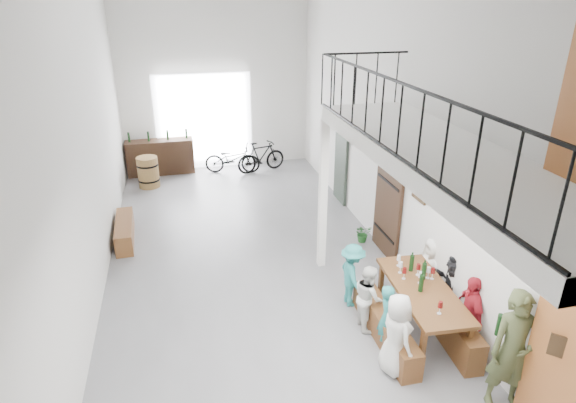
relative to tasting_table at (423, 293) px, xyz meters
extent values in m
plane|color=slate|center=(-2.20, 2.75, -0.71)|extent=(12.00, 12.00, 0.00)
plane|color=silver|center=(-2.20, 8.75, 2.04)|extent=(5.50, 0.00, 5.50)
plane|color=silver|center=(-2.20, -3.25, 2.04)|extent=(5.50, 0.00, 5.50)
plane|color=silver|center=(-4.95, 2.75, 2.04)|extent=(0.00, 12.00, 12.00)
plane|color=silver|center=(0.55, 2.75, 2.04)|extent=(0.00, 12.00, 12.00)
cube|color=white|center=(-2.60, 8.69, 0.69)|extent=(2.80, 0.08, 2.80)
cube|color=#A45B2A|center=(0.50, -2.15, 0.34)|extent=(0.06, 0.95, 2.10)
cube|color=#352112|center=(0.50, 2.45, 0.29)|extent=(0.06, 1.10, 2.00)
cube|color=#2B352C|center=(0.50, 5.25, 0.29)|extent=(0.06, 0.80, 2.00)
cube|color=#3F2C19|center=(0.52, 1.35, 1.19)|extent=(0.04, 0.45, 0.55)
cylinder|color=white|center=(0.51, 3.95, 1.69)|extent=(0.04, 0.28, 0.28)
cube|color=white|center=(-0.20, -0.45, 2.29)|extent=(1.50, 5.60, 0.25)
cube|color=black|center=(-0.93, -0.45, 3.27)|extent=(0.03, 5.60, 0.03)
cube|color=black|center=(-0.93, -0.45, 2.44)|extent=(0.03, 5.60, 0.03)
cube|color=black|center=(-0.20, 2.33, 3.27)|extent=(1.50, 0.03, 0.03)
cube|color=white|center=(-0.90, 2.30, 0.73)|extent=(0.14, 0.14, 2.88)
cube|color=brown|center=(0.00, 0.00, 0.05)|extent=(0.95, 2.02, 0.06)
cube|color=brown|center=(-0.40, -0.82, -0.34)|extent=(0.07, 0.07, 0.73)
cube|color=brown|center=(0.28, -0.87, -0.34)|extent=(0.07, 0.07, 0.73)
cube|color=brown|center=(-0.28, 0.87, -0.34)|extent=(0.07, 0.07, 0.73)
cube|color=brown|center=(0.40, 0.82, -0.34)|extent=(0.07, 0.07, 0.73)
cube|color=brown|center=(-0.61, -0.06, -0.48)|extent=(0.34, 1.96, 0.45)
cube|color=brown|center=(0.37, 0.02, -0.45)|extent=(0.47, 2.28, 0.52)
cylinder|color=black|center=(0.05, 0.51, 0.26)|extent=(0.07, 0.07, 0.35)
cylinder|color=black|center=(-0.08, -0.06, 0.26)|extent=(0.07, 0.07, 0.35)
cylinder|color=black|center=(0.12, 0.24, 0.26)|extent=(0.07, 0.07, 0.35)
cube|color=brown|center=(-4.70, 4.23, -0.48)|extent=(0.41, 1.59, 0.44)
cylinder|color=olive|center=(-4.28, 7.36, -0.28)|extent=(0.57, 0.57, 0.85)
cylinder|color=black|center=(-4.28, 7.36, -0.49)|extent=(0.58, 0.58, 0.05)
cylinder|color=black|center=(-4.28, 7.36, -0.07)|extent=(0.58, 0.58, 0.05)
cube|color=#352112|center=(-3.95, 8.40, -0.20)|extent=(1.92, 0.57, 1.01)
cylinder|color=black|center=(-4.75, 8.40, 0.44)|extent=(0.06, 0.06, 0.28)
cylinder|color=black|center=(-4.22, 8.36, 0.44)|extent=(0.06, 0.06, 0.28)
cylinder|color=black|center=(-3.68, 8.40, 0.44)|extent=(0.06, 0.06, 0.28)
cylinder|color=black|center=(-3.15, 8.44, 0.44)|extent=(0.06, 0.06, 0.28)
imported|color=white|center=(-0.76, -0.71, -0.09)|extent=(0.46, 0.64, 1.24)
imported|color=teal|center=(-0.68, -0.24, -0.17)|extent=(0.34, 0.44, 1.08)
imported|color=white|center=(-0.74, 0.32, -0.16)|extent=(0.44, 0.55, 1.09)
imported|color=teal|center=(-0.78, 0.93, -0.14)|extent=(0.43, 0.74, 1.13)
imported|color=#B21E2B|center=(0.49, -0.51, -0.09)|extent=(0.42, 0.76, 1.23)
imported|color=black|center=(0.63, 0.16, -0.11)|extent=(0.63, 1.17, 1.20)
imported|color=white|center=(0.57, 0.78, -0.13)|extent=(0.40, 0.58, 1.15)
imported|color=#444D2B|center=(0.37, -1.58, 0.14)|extent=(0.69, 0.53, 1.68)
imported|color=#16451B|center=(0.25, 3.00, -0.51)|extent=(0.36, 0.31, 0.38)
imported|color=black|center=(-1.90, 7.96, -0.28)|extent=(1.70, 0.93, 0.85)
imported|color=black|center=(-1.05, 7.87, -0.25)|extent=(1.58, 0.83, 0.92)
camera|label=1|loc=(-3.43, -5.52, 4.20)|focal=30.00mm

